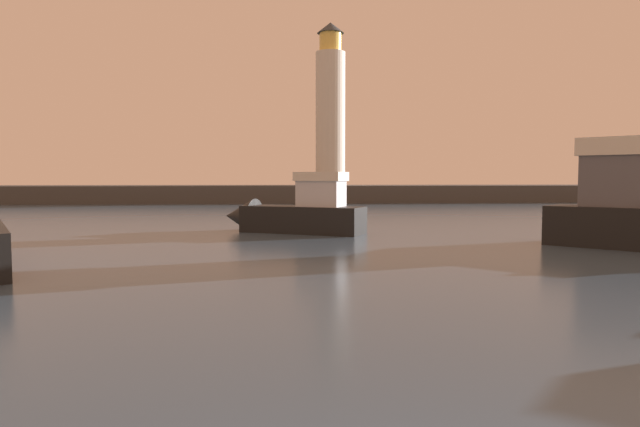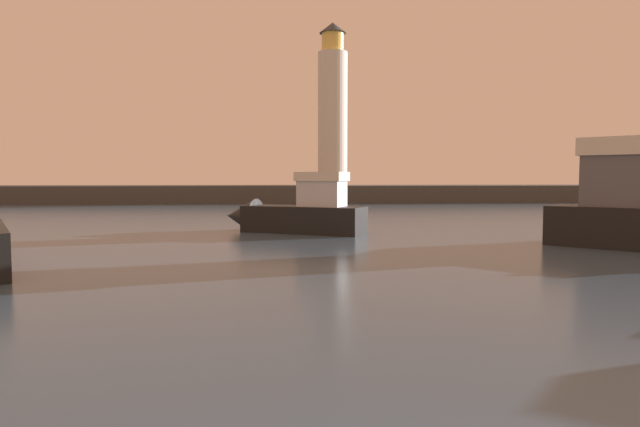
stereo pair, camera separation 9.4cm
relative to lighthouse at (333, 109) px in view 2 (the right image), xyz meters
name	(u,v)px [view 2 (the right image)]	position (x,y,z in m)	size (l,w,h in m)	color
ground_plane	(300,225)	(-4.06, -24.26, -8.34)	(220.00, 220.00, 0.00)	#384C60
breakwater	(288,194)	(-4.06, 0.00, -7.59)	(78.69, 7.00, 1.50)	#423F3D
lighthouse	(333,109)	(0.00, 0.00, 0.00)	(2.65, 2.65, 14.45)	silver
motorboat_0	(292,213)	(-4.55, -27.86, -7.56)	(6.03, 4.13, 2.58)	black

